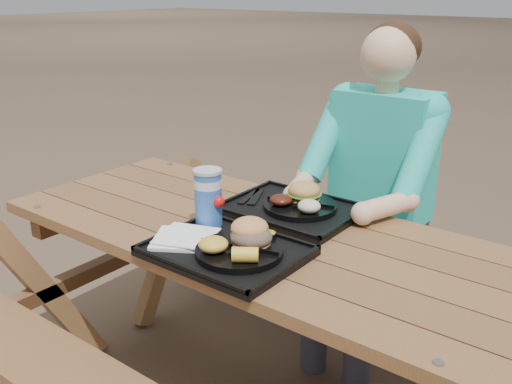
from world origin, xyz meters
The scene contains 17 objects.
picnic_table centered at (0.00, 0.00, 0.38)m, with size 1.80×1.49×0.75m, color #999999, non-canonical shape.
tray_near centered at (0.05, -0.21, 0.76)m, with size 0.45×0.35×0.02m, color black.
tray_far centered at (0.02, 0.19, 0.76)m, with size 0.45×0.35×0.02m, color black.
plate_near centered at (0.10, -0.22, 0.78)m, with size 0.26×0.26×0.02m, color black.
plate_far centered at (0.05, 0.20, 0.78)m, with size 0.26×0.26×0.02m, color black.
napkin_stack centered at (-0.10, -0.25, 0.78)m, with size 0.17×0.17×0.02m, color white.
soda_cup centered at (-0.12, -0.10, 0.86)m, with size 0.09×0.09×0.18m, color #164CA7.
condiment_bbq centered at (0.05, -0.09, 0.78)m, with size 0.05×0.05×0.03m, color black.
condiment_mustard centered at (0.12, -0.10, 0.79)m, with size 0.06×0.06×0.03m, color gold.
sandwich centered at (0.12, -0.17, 0.85)m, with size 0.12×0.12×0.12m, color #E1924F, non-canonical shape.
mac_cheese centered at (0.06, -0.28, 0.81)m, with size 0.09×0.09×0.04m, color yellow.
corn_cob centered at (0.17, -0.27, 0.81)m, with size 0.07×0.07×0.04m, color yellow, non-canonical shape.
cutlery_far centered at (-0.15, 0.19, 0.77)m, with size 0.03×0.16×0.01m, color black.
burger centered at (0.04, 0.23, 0.84)m, with size 0.12×0.12×0.10m, color #D28E4A, non-canonical shape.
baked_beans centered at (0.00, 0.15, 0.81)m, with size 0.08×0.08×0.04m, color #49190E.
potato_salad centered at (0.11, 0.15, 0.81)m, with size 0.08×0.08×0.04m, color beige.
diner centered at (0.13, 0.66, 0.64)m, with size 0.48×0.84×1.28m, color #1C9EC9, non-canonical shape.
Camera 1 is at (1.06, -1.38, 1.51)m, focal length 40.00 mm.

